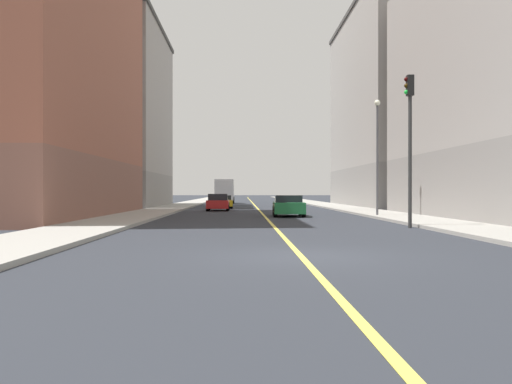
% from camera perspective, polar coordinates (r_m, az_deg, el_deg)
% --- Properties ---
extents(ground_plane, '(400.00, 400.00, 0.00)m').
position_cam_1_polar(ground_plane, '(13.67, 4.68, -6.69)').
color(ground_plane, '#292C33').
rests_on(ground_plane, ground).
extents(sidewalk_left, '(3.39, 168.00, 0.15)m').
position_cam_1_polar(sidewalk_left, '(63.23, 7.10, -1.30)').
color(sidewalk_left, '#9E9B93').
rests_on(sidewalk_left, ground).
extents(sidewalk_right, '(3.39, 168.00, 0.15)m').
position_cam_1_polar(sidewalk_right, '(62.86, -7.45, -1.31)').
color(sidewalk_right, '#9E9B93').
rests_on(sidewalk_right, ground).
extents(lane_center_stripe, '(0.16, 154.00, 0.01)m').
position_cam_1_polar(lane_center_stripe, '(62.54, -0.15, -1.37)').
color(lane_center_stripe, '#E5D14C').
rests_on(lane_center_stripe, ground).
extents(building_left_near, '(8.60, 19.85, 16.75)m').
position_cam_1_polar(building_left_near, '(35.92, 24.21, 10.95)').
color(building_left_near, gray).
rests_on(building_left_near, ground).
extents(building_left_mid, '(8.60, 24.32, 20.42)m').
position_cam_1_polar(building_left_mid, '(59.01, 13.70, 8.48)').
color(building_left_mid, gray).
rests_on(building_left_mid, ground).
extents(building_right_corner, '(8.60, 22.91, 22.41)m').
position_cam_1_polar(building_right_corner, '(37.51, -21.46, 14.92)').
color(building_right_corner, brown).
rests_on(building_right_corner, ground).
extents(building_right_midblock, '(8.60, 18.42, 18.35)m').
position_cam_1_polar(building_right_midblock, '(57.91, -13.94, 7.61)').
color(building_right_midblock, gray).
rests_on(building_right_midblock, ground).
extents(traffic_light_left_near, '(0.40, 0.32, 6.68)m').
position_cam_1_polar(traffic_light_left_near, '(24.91, 15.75, 6.22)').
color(traffic_light_left_near, '#2D2D2D').
rests_on(traffic_light_left_near, ground).
extents(street_lamp_left_near, '(0.36, 0.36, 7.09)m').
position_cam_1_polar(street_lamp_left_near, '(34.57, 12.54, 4.80)').
color(street_lamp_left_near, '#4C4C51').
rests_on(street_lamp_left_near, ground).
extents(car_yellow, '(2.06, 4.21, 1.22)m').
position_cam_1_polar(car_yellow, '(51.42, -3.55, -1.03)').
color(car_yellow, gold).
rests_on(car_yellow, ground).
extents(car_red, '(1.86, 4.10, 1.39)m').
position_cam_1_polar(car_red, '(45.17, -3.97, -1.11)').
color(car_red, red).
rests_on(car_red, ground).
extents(car_green, '(2.06, 4.30, 1.35)m').
position_cam_1_polar(car_green, '(34.95, 3.40, -1.47)').
color(car_green, '#1E6B38').
rests_on(car_green, ground).
extents(box_truck, '(2.43, 7.34, 3.07)m').
position_cam_1_polar(box_truck, '(70.75, -3.29, 0.10)').
color(box_truck, beige).
rests_on(box_truck, ground).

